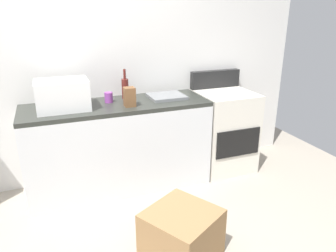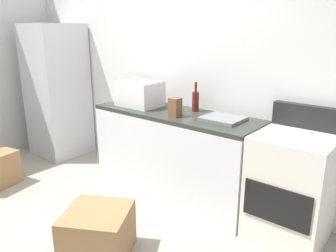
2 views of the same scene
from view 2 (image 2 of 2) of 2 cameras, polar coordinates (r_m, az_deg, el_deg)
name	(u,v)px [view 2 (image 2 of 2)]	position (r m, az deg, el deg)	size (l,w,h in m)	color
ground_plane	(63,232)	(3.15, -17.79, -17.13)	(6.00, 6.00, 0.00)	#9E9384
wall_back	(174,68)	(3.71, 1.05, 10.13)	(5.00, 0.10, 2.60)	silver
kitchen_counter	(175,154)	(3.46, 1.25, -4.84)	(1.80, 0.60, 0.90)	silver
refrigerator	(57,91)	(4.82, -18.69, 5.81)	(0.68, 0.66, 1.79)	silver
stove_oven	(291,186)	(2.93, 20.66, -9.69)	(0.60, 0.61, 1.10)	silver
microwave	(140,94)	(3.61, -4.97, 5.64)	(0.46, 0.34, 0.27)	white
sink_basin	(223,119)	(3.06, 9.52, 1.25)	(0.36, 0.32, 0.03)	slate
wine_bottle	(196,101)	(3.36, 4.81, 4.40)	(0.07, 0.07, 0.30)	#591E19
coffee_mug	(175,105)	(3.40, 1.23, 3.60)	(0.08, 0.08, 0.10)	purple
knife_block	(175,107)	(3.15, 1.24, 3.29)	(0.10, 0.10, 0.18)	brown
cardboard_box_large	(98,233)	(2.71, -12.08, -17.80)	(0.48, 0.47, 0.39)	olive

